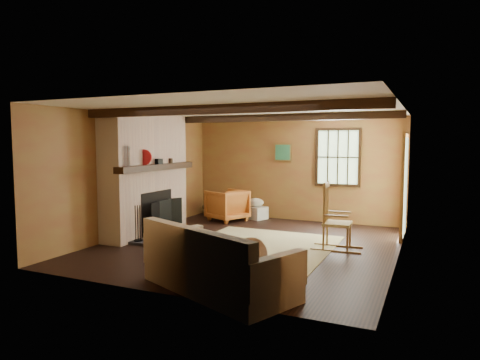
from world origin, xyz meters
The scene contains 10 objects.
ground centered at (0.00, 0.00, 0.00)m, with size 5.50×5.50×0.00m, color black.
room_envelope centered at (0.22, 0.26, 1.63)m, with size 5.02×5.52×2.44m.
fireplace centered at (-2.23, 0.00, 1.10)m, with size 1.02×2.30×2.40m.
rug centered at (0.20, -0.20, 0.00)m, with size 2.50×3.00×0.01m, color tan.
rocking_chair centered at (1.45, 0.31, 0.49)m, with size 0.87×0.50×1.16m.
sofa centered at (0.56, -2.41, 0.30)m, with size 2.25×1.64×0.83m.
firewood_pile centered at (-2.08, 2.60, 0.12)m, with size 0.65×0.12×0.24m.
laundry_basket centered at (-0.89, 2.48, 0.15)m, with size 0.50×0.38×0.30m, color silver.
basket_pillow centered at (-0.89, 2.48, 0.40)m, with size 0.40×0.32×0.20m, color silver.
armchair centered at (-1.41, 1.97, 0.37)m, with size 0.79×0.81×0.74m, color #BF6026.
Camera 1 is at (2.94, -6.97, 1.83)m, focal length 32.00 mm.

